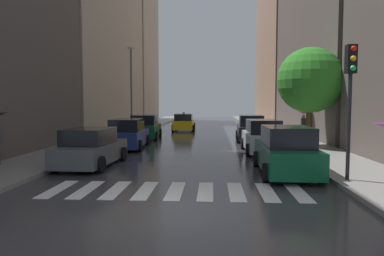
{
  "coord_description": "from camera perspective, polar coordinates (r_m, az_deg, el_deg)",
  "views": [
    {
      "loc": [
        1.1,
        -7.88,
        2.6
      ],
      "look_at": [
        -0.54,
        19.6,
        0.66
      ],
      "focal_mm": 32.38,
      "sensor_mm": 36.0,
      "label": 1
    }
  ],
  "objects": [
    {
      "name": "lamp_post_left",
      "position": [
        28.89,
        -9.97,
        7.21
      ],
      "size": [
        0.6,
        0.28,
        7.1
      ],
      "color": "#595B60",
      "rests_on": "sidewalk_left"
    },
    {
      "name": "building_left_far",
      "position": [
        53.97,
        -9.81,
        12.59
      ],
      "size": [
        6.0,
        12.52,
        21.37
      ],
      "primitive_type": "cube",
      "color": "#B2A38C",
      "rests_on": "ground"
    },
    {
      "name": "pedestrian_by_kerb",
      "position": [
        25.27,
        17.88,
        1.52
      ],
      "size": [
        1.03,
        1.03,
        1.94
      ],
      "rotation": [
        0.0,
        0.0,
        0.1
      ],
      "color": "navy",
      "rests_on": "sidewalk_right"
    },
    {
      "name": "taxi_midroad",
      "position": [
        33.54,
        -1.35,
        0.89
      ],
      "size": [
        2.1,
        4.37,
        1.81
      ],
      "rotation": [
        0.0,
        0.0,
        1.58
      ],
      "color": "yellow",
      "rests_on": "ground"
    },
    {
      "name": "parked_car_right_second",
      "position": [
        18.69,
        11.54,
        -1.52
      ],
      "size": [
        2.02,
        4.31,
        1.76
      ],
      "rotation": [
        0.0,
        0.0,
        1.58
      ],
      "color": "#B2B7BF",
      "rests_on": "ground"
    },
    {
      "name": "ground_plane",
      "position": [
        32.0,
        1.44,
        -0.67
      ],
      "size": [
        28.0,
        72.0,
        0.04
      ],
      "primitive_type": "cube",
      "color": "#363638"
    },
    {
      "name": "sidewalk_right",
      "position": [
        32.43,
        13.0,
        -0.54
      ],
      "size": [
        3.0,
        72.0,
        0.15
      ],
      "primitive_type": "cube",
      "color": "gray",
      "rests_on": "ground"
    },
    {
      "name": "parked_car_left_nearest",
      "position": [
        14.97,
        -16.28,
        -3.23
      ],
      "size": [
        2.16,
        4.29,
        1.59
      ],
      "rotation": [
        0.0,
        0.0,
        1.53
      ],
      "color": "#474C51",
      "rests_on": "ground"
    },
    {
      "name": "traffic_light_right_corner",
      "position": [
        12.12,
        24.65,
        6.93
      ],
      "size": [
        0.3,
        0.42,
        4.3
      ],
      "color": "black",
      "rests_on": "sidewalk_right"
    },
    {
      "name": "parked_car_left_third",
      "position": [
        26.05,
        -7.74,
        0.08
      ],
      "size": [
        2.3,
        4.57,
        1.77
      ],
      "rotation": [
        0.0,
        0.0,
        1.62
      ],
      "color": "#0C4C2D",
      "rests_on": "ground"
    },
    {
      "name": "street_tree_right",
      "position": [
        21.2,
        18.86,
        7.41
      ],
      "size": [
        3.76,
        3.76,
        5.67
      ],
      "color": "#513823",
      "rests_on": "sidewalk_right"
    },
    {
      "name": "building_right_far",
      "position": [
        49.87,
        15.39,
        15.84
      ],
      "size": [
        6.0,
        17.57,
        25.86
      ],
      "primitive_type": "cube",
      "color": "#8C6B56",
      "rests_on": "ground"
    },
    {
      "name": "parked_car_left_second",
      "position": [
        20.53,
        -10.54,
        -1.06
      ],
      "size": [
        2.23,
        4.56,
        1.72
      ],
      "rotation": [
        0.0,
        0.0,
        1.62
      ],
      "color": "navy",
      "rests_on": "ground"
    },
    {
      "name": "parked_car_right_nearest",
      "position": [
        13.22,
        15.21,
        -3.83
      ],
      "size": [
        2.07,
        4.44,
        1.77
      ],
      "rotation": [
        0.0,
        0.0,
        1.56
      ],
      "color": "#0C4C2D",
      "rests_on": "ground"
    },
    {
      "name": "crosswalk_stripes",
      "position": [
        10.49,
        -2.75,
        -10.28
      ],
      "size": [
        7.65,
        2.2,
        0.01
      ],
      "color": "silver",
      "rests_on": "ground"
    },
    {
      "name": "sidewalk_left",
      "position": [
        32.87,
        -9.96,
        -0.44
      ],
      "size": [
        3.0,
        72.0,
        0.15
      ],
      "primitive_type": "cube",
      "color": "gray",
      "rests_on": "ground"
    },
    {
      "name": "building_right_mid",
      "position": [
        31.34,
        22.72,
        16.4
      ],
      "size": [
        6.0,
        18.11,
        18.95
      ],
      "primitive_type": "cube",
      "color": "#564C47",
      "rests_on": "ground"
    },
    {
      "name": "parked_car_right_third",
      "position": [
        24.42,
        9.63,
        -0.16
      ],
      "size": [
        2.15,
        4.6,
        1.81
      ],
      "rotation": [
        0.0,
        0.0,
        1.53
      ],
      "color": "black",
      "rests_on": "ground"
    },
    {
      "name": "building_left_mid",
      "position": [
        36.96,
        -16.22,
        13.76
      ],
      "size": [
        6.0,
        20.77,
        17.89
      ],
      "primitive_type": "cube",
      "color": "#B2A38C",
      "rests_on": "ground"
    }
  ]
}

